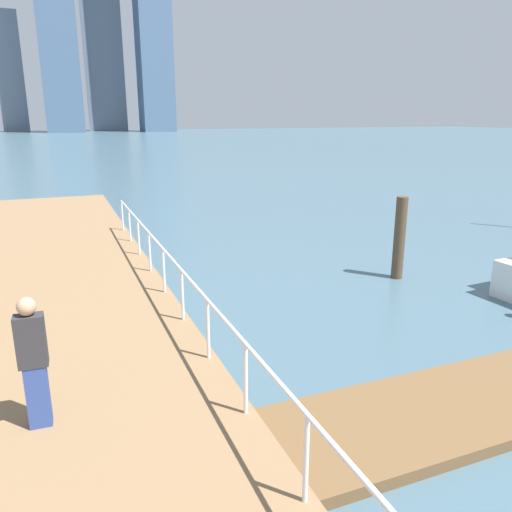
% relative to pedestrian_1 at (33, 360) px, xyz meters
% --- Properties ---
extents(ground_plane, '(300.00, 300.00, 0.00)m').
position_rel_pedestrian_1_xyz_m(ground_plane, '(5.77, 10.50, -1.35)').
color(ground_plane, '#476675').
extents(boardwalk_railing, '(0.06, 24.87, 1.08)m').
position_rel_pedestrian_1_xyz_m(boardwalk_railing, '(2.62, -0.77, -0.10)').
color(boardwalk_railing, white).
rests_on(boardwalk_railing, boardwalk).
extents(dock_piling_4, '(0.31, 0.31, 2.28)m').
position_rel_pedestrian_1_xyz_m(dock_piling_4, '(9.10, 4.38, -0.20)').
color(dock_piling_4, brown).
rests_on(dock_piling_4, ground_plane).
extents(pedestrian_1, '(0.37, 0.24, 1.80)m').
position_rel_pedestrian_1_xyz_m(pedestrian_1, '(0.00, 0.00, 0.00)').
color(pedestrian_1, '#334C99').
rests_on(pedestrian_1, boardwalk).
extents(skyline_tower_1, '(7.60, 12.42, 31.53)m').
position_rel_pedestrian_1_xyz_m(skyline_tower_1, '(-8.03, 157.32, 14.42)').
color(skyline_tower_1, gray).
rests_on(skyline_tower_1, ground_plane).
extents(skyline_tower_2, '(9.77, 10.84, 64.12)m').
position_rel_pedestrian_1_xyz_m(skyline_tower_2, '(5.08, 140.89, 30.71)').
color(skyline_tower_2, slate).
rests_on(skyline_tower_2, ground_plane).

